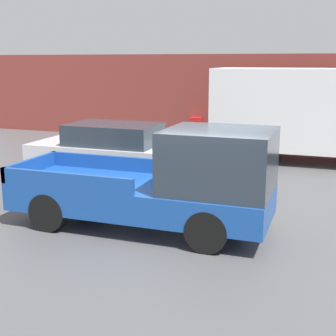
{
  "coord_description": "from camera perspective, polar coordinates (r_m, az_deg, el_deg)",
  "views": [
    {
      "loc": [
        2.34,
        -8.63,
        3.43
      ],
      "look_at": [
        -1.09,
        1.01,
        1.08
      ],
      "focal_mm": 50.0,
      "sensor_mm": 36.0,
      "label": 1
    }
  ],
  "objects": [
    {
      "name": "ground_plane",
      "position": [
        9.58,
        4.16,
        -8.05
      ],
      "size": [
        60.0,
        60.0,
        0.0
      ],
      "primitive_type": "plane",
      "color": "#4C4C4F"
    },
    {
      "name": "building_wall",
      "position": [
        20.04,
        12.95,
        8.12
      ],
      "size": [
        28.0,
        0.15,
        3.71
      ],
      "color": "brown",
      "rests_on": "ground"
    },
    {
      "name": "pickup_truck",
      "position": [
        9.49,
        -0.07,
        -1.89
      ],
      "size": [
        5.41,
        1.96,
        2.15
      ],
      "color": "#194799",
      "rests_on": "ground"
    },
    {
      "name": "car",
      "position": [
        13.94,
        -6.93,
        2.16
      ],
      "size": [
        4.73,
        1.99,
        1.64
      ],
      "color": "silver",
      "rests_on": "ground"
    },
    {
      "name": "delivery_truck",
      "position": [
        16.73,
        18.94,
        6.37
      ],
      "size": [
        8.3,
        2.4,
        3.18
      ],
      "color": "white",
      "rests_on": "ground"
    },
    {
      "name": "newspaper_box",
      "position": [
        20.53,
        3.37,
        4.77
      ],
      "size": [
        0.45,
        0.4,
        1.03
      ],
      "color": "red",
      "rests_on": "ground"
    }
  ]
}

